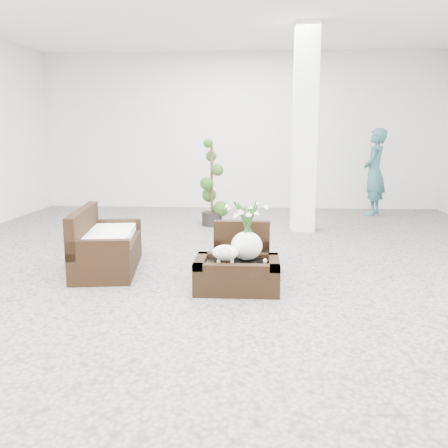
# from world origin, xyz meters

# --- Properties ---
(ground) EXTENTS (11.00, 11.00, 0.00)m
(ground) POSITION_xyz_m (0.00, 0.00, 0.00)
(ground) COLOR gray
(ground) RESTS_ON ground
(column) EXTENTS (0.40, 0.40, 3.50)m
(column) POSITION_xyz_m (1.20, 2.80, 1.75)
(column) COLOR white
(column) RESTS_ON ground
(coffee_table) EXTENTS (0.90, 0.60, 0.31)m
(coffee_table) POSITION_xyz_m (0.18, -0.68, 0.16)
(coffee_table) COLOR black
(coffee_table) RESTS_ON ground
(sheep_figurine) EXTENTS (0.28, 0.23, 0.21)m
(sheep_figurine) POSITION_xyz_m (0.06, -0.78, 0.42)
(sheep_figurine) COLOR white
(sheep_figurine) RESTS_ON coffee_table
(planter_narcissus) EXTENTS (0.44, 0.44, 0.80)m
(planter_narcissus) POSITION_xyz_m (0.28, -0.58, 0.71)
(planter_narcissus) COLOR white
(planter_narcissus) RESTS_ON coffee_table
(tealight) EXTENTS (0.04, 0.04, 0.03)m
(tealight) POSITION_xyz_m (0.48, -0.66, 0.33)
(tealight) COLOR white
(tealight) RESTS_ON coffee_table
(armchair) EXTENTS (0.64, 0.62, 0.69)m
(armchair) POSITION_xyz_m (0.21, 0.00, 0.34)
(armchair) COLOR black
(armchair) RESTS_ON ground
(loveseat) EXTENTS (0.89, 1.53, 0.77)m
(loveseat) POSITION_xyz_m (-1.45, 0.04, 0.39)
(loveseat) COLOR black
(loveseat) RESTS_ON ground
(topiary) EXTENTS (0.42, 0.42, 1.57)m
(topiary) POSITION_xyz_m (-0.43, 3.17, 0.79)
(topiary) COLOR #244215
(topiary) RESTS_ON ground
(shopper) EXTENTS (0.67, 0.78, 1.81)m
(shopper) POSITION_xyz_m (2.85, 4.62, 0.91)
(shopper) COLOR #31636D
(shopper) RESTS_ON ground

